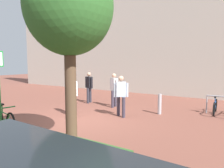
% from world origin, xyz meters
% --- Properties ---
extents(ground_plane, '(60.00, 60.00, 0.00)m').
position_xyz_m(ground_plane, '(0.00, 0.00, 0.00)').
color(ground_plane, brown).
extents(building_facade, '(28.00, 1.20, 10.00)m').
position_xyz_m(building_facade, '(0.00, 8.60, 5.00)').
color(building_facade, beige).
rests_on(building_facade, ground).
extents(planter_strip, '(7.00, 1.10, 0.16)m').
position_xyz_m(planter_strip, '(-0.03, -2.32, 0.08)').
color(planter_strip, '#336028').
rests_on(planter_strip, ground).
extents(tree_sidewalk, '(2.12, 2.12, 4.76)m').
position_xyz_m(tree_sidewalk, '(2.06, -2.41, 3.55)').
color(tree_sidewalk, brown).
rests_on(tree_sidewalk, ground).
extents(bike_at_sign, '(1.66, 0.46, 0.86)m').
position_xyz_m(bike_at_sign, '(-1.24, -2.20, 0.35)').
color(bike_at_sign, black).
rests_on(bike_at_sign, ground).
extents(bollard_steel, '(0.16, 0.16, 0.90)m').
position_xyz_m(bollard_steel, '(2.47, 2.69, 0.45)').
color(bollard_steel, '#ADADB2').
rests_on(bollard_steel, ground).
extents(person_shirt_blue, '(0.51, 0.43, 1.72)m').
position_xyz_m(person_shirt_blue, '(1.26, 1.40, 0.98)').
color(person_shirt_blue, '#383342').
rests_on(person_shirt_blue, ground).
extents(person_shirt_white, '(0.56, 0.44, 1.72)m').
position_xyz_m(person_shirt_white, '(-0.60, 0.51, 0.98)').
color(person_shirt_white, black).
rests_on(person_shirt_white, ground).
extents(person_casual_tan, '(0.55, 0.46, 1.72)m').
position_xyz_m(person_casual_tan, '(-0.02, 2.88, 0.98)').
color(person_casual_tan, '#383342').
rests_on(person_casual_tan, ground).
extents(person_suited_navy, '(0.58, 0.45, 1.72)m').
position_xyz_m(person_suited_navy, '(-1.80, 3.08, 0.98)').
color(person_suited_navy, '#2D2D38').
rests_on(person_suited_navy, ground).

